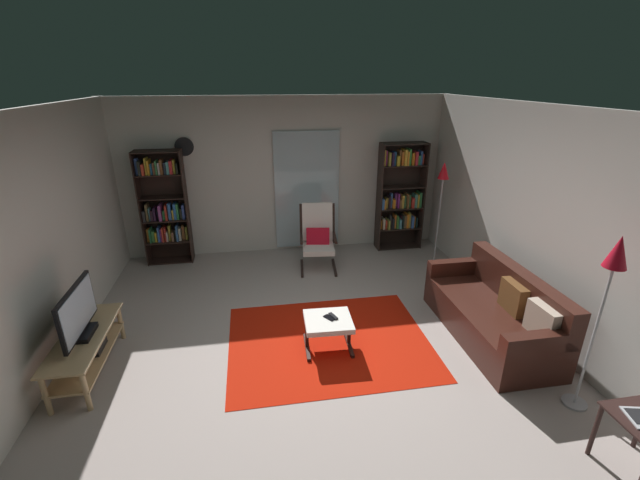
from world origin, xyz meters
name	(u,v)px	position (x,y,z in m)	size (l,w,h in m)	color
ground_plane	(311,343)	(0.00, 0.00, 0.00)	(7.02, 7.02, 0.00)	#A99A94
wall_back	(285,176)	(0.00, 2.90, 1.30)	(5.60, 0.06, 2.60)	silver
wall_left	(26,256)	(-2.70, 0.00, 1.30)	(0.06, 6.00, 2.60)	silver
wall_right	(544,224)	(2.70, 0.00, 1.30)	(0.06, 6.00, 2.60)	silver
glass_door_panel	(307,191)	(0.36, 2.83, 1.05)	(1.10, 0.01, 2.00)	silver
area_rug	(329,341)	(0.21, 0.00, 0.00)	(2.30, 1.83, 0.01)	red
tv_stand	(87,347)	(-2.33, -0.09, 0.29)	(0.44, 1.25, 0.45)	tan
television	(78,314)	(-2.33, -0.10, 0.69)	(0.20, 0.82, 0.53)	black
bookshelf_near_tv	(164,206)	(-1.96, 2.67, 0.95)	(0.71, 0.30, 1.83)	black
bookshelf_near_sofa	(400,194)	(1.96, 2.63, 0.98)	(0.79, 0.30, 1.85)	black
leather_sofa	(495,314)	(2.14, -0.21, 0.30)	(0.80, 1.84, 0.82)	#3A1A14
lounge_armchair	(318,235)	(0.42, 2.04, 0.53)	(0.63, 0.71, 1.02)	black
ottoman	(328,324)	(0.18, -0.10, 0.31)	(0.54, 0.50, 0.37)	white
tv_remote	(333,316)	(0.25, -0.07, 0.38)	(0.04, 0.14, 0.02)	black
cell_phone	(329,318)	(0.20, -0.09, 0.38)	(0.07, 0.14, 0.01)	black
floor_lamp_by_sofa	(612,274)	(2.31, -1.35, 1.36)	(0.22, 0.22, 1.70)	#A5A5AD
floor_lamp_by_shelf	(442,186)	(2.31, 1.82, 1.32)	(0.22, 0.22, 1.68)	#A5A5AD
wall_clock	(184,147)	(-1.57, 2.82, 1.85)	(0.29, 0.03, 0.29)	silver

